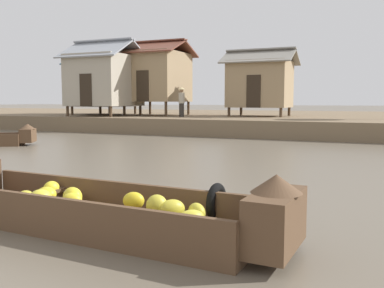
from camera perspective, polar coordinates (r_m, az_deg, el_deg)
The scene contains 8 objects.
ground_plane at distance 11.81m, azimuth -0.38°, elevation -2.55°, with size 300.00×300.00×0.00m, color #665B4C.
riverbank_strip at distance 29.07m, azimuth 14.20°, elevation 3.08°, with size 160.00×20.00×0.82m, color #756047.
banana_boat at distance 5.95m, azimuth -13.41°, elevation -8.14°, with size 5.70×1.78×0.94m.
stilt_house_left at distance 28.90m, azimuth -11.74°, elevation 7.97°, with size 3.99×3.91×4.22m.
stilt_house_mid_left at distance 26.07m, azimuth -11.67°, elevation 8.47°, with size 4.09×4.07×4.49m.
stilt_house_mid_right at distance 26.56m, azimuth -4.71°, elevation 9.07°, with size 3.91×4.06×4.58m.
stilt_house_right at distance 25.20m, azimuth 9.13°, elevation 8.08°, with size 4.08×3.25×3.89m.
vendor_person at distance 23.88m, azimuth -1.42°, elevation 5.90°, with size 0.44×0.44×1.66m.
Camera 1 is at (4.75, -0.68, 1.73)m, focal length 39.71 mm.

